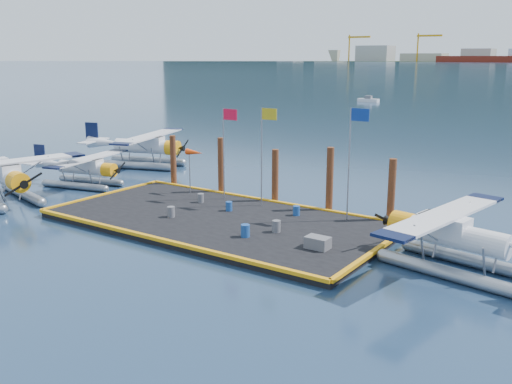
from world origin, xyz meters
TOP-DOWN VIEW (x-y plane):
  - ground at (0.00, 0.00)m, footprint 4000.00×4000.00m
  - dock at (0.00, 0.00)m, footprint 20.00×10.00m
  - dock_bumpers at (0.00, 0.00)m, footprint 20.25×10.25m
  - seaplane_a at (-15.21, -4.05)m, footprint 9.87×10.67m
  - seaplane_b at (-14.37, 2.05)m, footprint 7.86×8.52m
  - seaplane_c at (-16.43, 10.36)m, footprint 9.94×10.64m
  - seaplane_d at (13.45, 0.22)m, footprint 9.14×10.01m
  - drum_0 at (-3.19, 2.18)m, footprint 0.41×0.41m
  - drum_1 at (3.44, -2.08)m, footprint 0.48×0.48m
  - drum_2 at (4.34, -0.44)m, footprint 0.46×0.46m
  - drum_3 at (-2.39, -1.50)m, footprint 0.45×0.45m
  - drum_4 at (3.54, 3.04)m, footprint 0.41×0.41m
  - drum_5 at (-0.41, 1.57)m, footprint 0.41×0.41m
  - crate at (7.48, -1.54)m, footprint 1.18×0.79m
  - flagpole_red at (-2.29, 3.80)m, footprint 1.14×0.08m
  - flagpole_yellow at (0.70, 3.80)m, footprint 1.14×0.08m
  - flagpole_blue at (6.70, 3.80)m, footprint 1.14×0.08m
  - windsock at (-5.03, 3.80)m, footprint 1.40×0.44m
  - piling_0 at (-8.50, 5.40)m, footprint 0.44×0.44m
  - piling_1 at (-4.00, 5.40)m, footprint 0.44×0.44m
  - piling_2 at (0.50, 5.40)m, footprint 0.44×0.44m
  - piling_3 at (4.50, 5.40)m, footprint 0.44×0.44m
  - piling_4 at (8.50, 5.40)m, footprint 0.44×0.44m

SIDE VIEW (x-z plane):
  - ground at x=0.00m, z-range 0.00..0.00m
  - dock at x=0.00m, z-range 0.00..0.40m
  - dock_bumpers at x=0.00m, z-range 0.40..0.58m
  - drum_5 at x=-0.41m, z-range 0.40..0.98m
  - drum_4 at x=3.54m, z-range 0.40..0.98m
  - drum_0 at x=-3.19m, z-range 0.40..0.98m
  - crate at x=7.48m, z-range 0.40..0.99m
  - drum_3 at x=-2.39m, z-range 0.40..1.03m
  - drum_2 at x=4.34m, z-range 0.40..1.05m
  - drum_1 at x=3.44m, z-range 0.40..1.07m
  - seaplane_b at x=-14.37m, z-range -0.19..2.82m
  - seaplane_d at x=13.45m, z-range -0.23..3.31m
  - seaplane_a at x=-15.21m, z-range -0.24..3.54m
  - seaplane_c at x=-16.43m, z-range -0.25..3.56m
  - piling_2 at x=0.50m, z-range 0.00..3.80m
  - piling_0 at x=-8.50m, z-range 0.00..4.00m
  - piling_4 at x=8.50m, z-range 0.00..4.00m
  - piling_1 at x=-4.00m, z-range 0.00..4.20m
  - piling_3 at x=4.50m, z-range 0.00..4.30m
  - windsock at x=-5.03m, z-range 1.67..4.79m
  - flagpole_red at x=-2.29m, z-range 1.40..7.40m
  - flagpole_yellow at x=0.70m, z-range 1.41..7.61m
  - flagpole_blue at x=6.70m, z-range 1.44..7.94m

